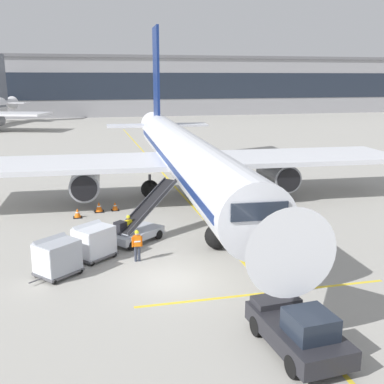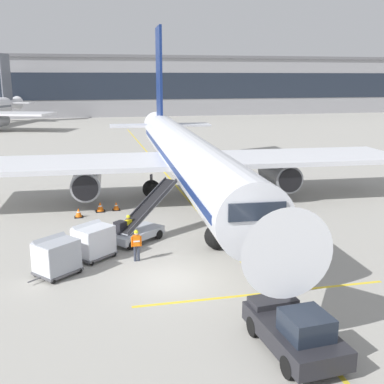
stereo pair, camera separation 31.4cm
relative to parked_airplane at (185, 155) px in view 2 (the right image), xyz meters
name	(u,v)px [view 2 (the right image)]	position (x,y,z in m)	size (l,w,h in m)	color
ground_plane	(167,280)	(-4.08, -15.19, -3.62)	(600.00, 600.00, 0.00)	#9E9B93
parked_airplane	(185,155)	(0.00, 0.00, 0.00)	(35.57, 44.86, 15.10)	silver
belt_loader	(138,226)	(-4.78, -9.18, -2.71)	(4.72, 4.29, 3.36)	#A3A8B2
baggage_cart_lead	(93,240)	(-7.49, -11.47, -2.62)	(2.61, 2.51, 1.91)	#515156
baggage_cart_second	(56,256)	(-9.33, -13.38, -2.62)	(2.61, 2.51, 1.91)	#515156
pushback_tug	(295,331)	(-0.69, -22.30, -2.80)	(2.46, 4.56, 1.83)	#232328
ground_crew_by_loader	(136,243)	(-5.25, -12.43, -2.63)	(0.57, 0.25, 1.74)	#333847
ground_crew_by_carts	(129,227)	(-5.40, -9.52, -2.63)	(0.48, 0.41, 1.74)	#333847
safety_cone_engine_keepout	(79,213)	(-8.36, -3.36, -3.30)	(0.59, 0.59, 0.68)	black
safety_cone_wingtip	(100,207)	(-6.82, -2.20, -3.26)	(0.67, 0.67, 0.75)	black
safety_cone_nose_mark	(116,206)	(-5.66, -2.08, -3.31)	(0.56, 0.56, 0.64)	black
apron_guidance_line_lead_in	(190,202)	(0.20, -0.87, -3.62)	(0.20, 110.00, 0.01)	yellow
apron_guidance_line_stop_bar	(264,293)	(-0.04, -17.65, -3.62)	(12.00, 0.20, 0.01)	yellow
terminal_building	(131,86)	(4.68, 90.68, 3.84)	(149.93, 14.53, 15.03)	#939399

